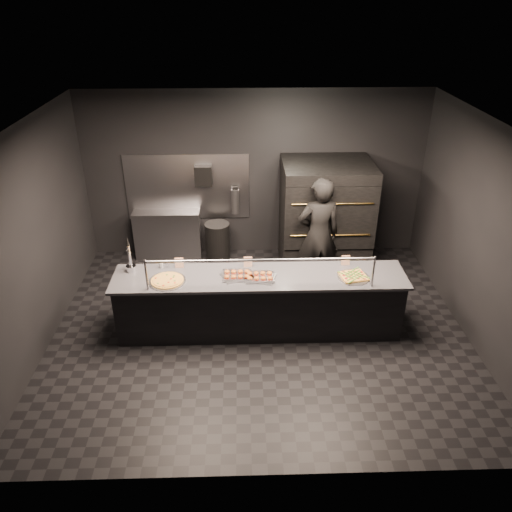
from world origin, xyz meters
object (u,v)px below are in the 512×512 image
towel_dispenser (203,175)px  slider_tray_b (260,277)px  pizza_oven (325,216)px  round_pizza (167,281)px  service_counter (260,303)px  worker (318,235)px  slider_tray_a (237,275)px  prep_shelf (168,234)px  trash_bin (218,242)px  fire_extinguisher (235,201)px  square_pizza (353,276)px  beer_tap (130,261)px

towel_dispenser → slider_tray_b: (0.90, -2.45, -0.61)m
pizza_oven → round_pizza: (-2.47, -2.01, -0.03)m
service_counter → worker: bearing=50.1°
service_counter → slider_tray_a: service_counter is taller
service_counter → prep_shelf: bearing=124.6°
pizza_oven → trash_bin: 1.99m
prep_shelf → fire_extinguisher: fire_extinguisher is taller
pizza_oven → square_pizza: 1.99m
towel_dispenser → pizza_oven: bearing=-13.1°
prep_shelf → square_pizza: (2.90, -2.40, 0.49)m
trash_bin → pizza_oven: bearing=-6.6°
slider_tray_a → fire_extinguisher: bearing=90.8°
towel_dispenser → worker: worker is taller
prep_shelf → slider_tray_a: bearing=-61.1°
fire_extinguisher → pizza_oven: bearing=-17.9°
square_pizza → worker: 1.30m
prep_shelf → beer_tap: bearing=-95.8°
trash_bin → service_counter: bearing=-72.1°
pizza_oven → worker: worker is taller
slider_tray_b → square_pizza: size_ratio=1.06×
slider_tray_b → trash_bin: slider_tray_b is taller
fire_extinguisher → slider_tray_b: bearing=-81.9°
prep_shelf → worker: 2.87m
pizza_oven → fire_extinguisher: (-1.55, 0.50, 0.09)m
slider_tray_a → trash_bin: slider_tray_a is taller
fire_extinguisher → square_pizza: 2.98m
beer_tap → slider_tray_a: beer_tap is taller
fire_extinguisher → beer_tap: size_ratio=0.92×
trash_bin → round_pizza: bearing=-104.7°
beer_tap → slider_tray_b: bearing=-8.2°
service_counter → slider_tray_b: bearing=-90.2°
beer_tap → square_pizza: (3.11, -0.28, -0.14)m
pizza_oven → prep_shelf: 2.88m
prep_shelf → fire_extinguisher: (1.25, 0.08, 0.61)m
fire_extinguisher → beer_tap: beer_tap is taller
fire_extinguisher → worker: bearing=-42.5°
service_counter → square_pizza: service_counter is taller
fire_extinguisher → round_pizza: 2.68m
trash_bin → fire_extinguisher: bearing=40.3°
prep_shelf → slider_tray_a: (1.29, -2.33, 0.49)m
beer_tap → fire_extinguisher: bearing=56.4°
round_pizza → worker: size_ratio=0.27×
service_counter → square_pizza: bearing=-3.7°
service_counter → fire_extinguisher: size_ratio=8.12×
towel_dispenser → trash_bin: towel_dispenser is taller
towel_dispenser → round_pizza: bearing=-98.4°
beer_tap → worker: bearing=19.3°
round_pizza → square_pizza: bearing=0.6°
pizza_oven → beer_tap: 3.46m
prep_shelf → worker: size_ratio=0.63×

